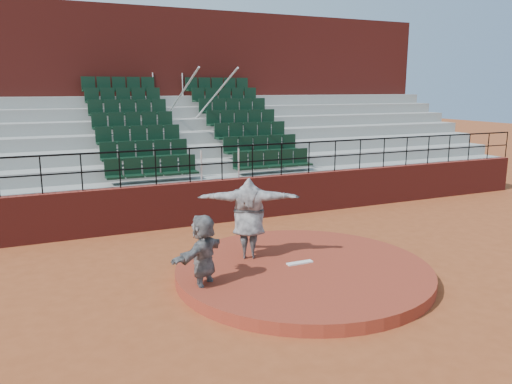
% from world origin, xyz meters
% --- Properties ---
extents(ground, '(90.00, 90.00, 0.00)m').
position_xyz_m(ground, '(0.00, 0.00, 0.00)').
color(ground, '#974622').
rests_on(ground, ground).
extents(pitchers_mound, '(5.50, 5.50, 0.25)m').
position_xyz_m(pitchers_mound, '(0.00, 0.00, 0.12)').
color(pitchers_mound, maroon).
rests_on(pitchers_mound, ground).
extents(pitching_rubber, '(0.60, 0.15, 0.03)m').
position_xyz_m(pitching_rubber, '(0.00, 0.15, 0.27)').
color(pitching_rubber, white).
rests_on(pitching_rubber, pitchers_mound).
extents(boundary_wall, '(24.00, 0.30, 1.30)m').
position_xyz_m(boundary_wall, '(0.00, 5.00, 0.65)').
color(boundary_wall, maroon).
rests_on(boundary_wall, ground).
extents(wall_railing, '(24.04, 0.05, 1.03)m').
position_xyz_m(wall_railing, '(0.00, 5.00, 2.03)').
color(wall_railing, black).
rests_on(wall_railing, boundary_wall).
extents(seating_deck, '(24.00, 5.97, 4.63)m').
position_xyz_m(seating_deck, '(0.00, 8.65, 1.43)').
color(seating_deck, gray).
rests_on(seating_deck, ground).
extents(press_box_facade, '(24.00, 3.00, 7.10)m').
position_xyz_m(press_box_facade, '(0.00, 12.60, 3.55)').
color(press_box_facade, maroon).
rests_on(press_box_facade, ground).
extents(pitcher, '(2.30, 1.49, 1.83)m').
position_xyz_m(pitcher, '(-0.86, 0.99, 1.17)').
color(pitcher, black).
rests_on(pitcher, pitchers_mound).
extents(fielder, '(1.51, 1.33, 1.65)m').
position_xyz_m(fielder, '(-2.28, -0.08, 0.83)').
color(fielder, black).
rests_on(fielder, ground).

